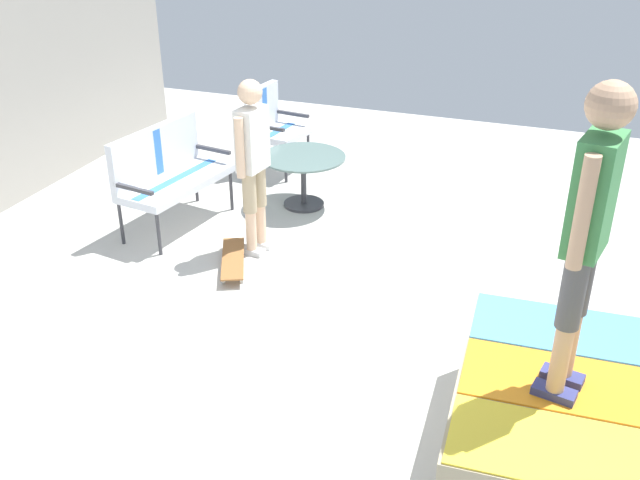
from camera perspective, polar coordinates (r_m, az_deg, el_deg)
The scene contains 8 objects.
ground_plane at distance 5.76m, azimuth -1.27°, elevation -8.34°, with size 12.00×12.00×0.10m, color beige.
skate_ramp at distance 4.72m, azimuth 18.72°, elevation -13.66°, with size 1.81×2.16×0.64m.
patio_bench at distance 7.46m, azimuth -11.96°, elevation 5.55°, with size 1.32×0.74×1.02m.
patio_chair_near_house at distance 8.74m, azimuth -3.84°, elevation 9.29°, with size 0.69×0.63×1.02m.
patio_table at distance 7.80m, azimuth -1.30°, elevation 5.47°, with size 0.90×0.90×0.57m.
person_watching at distance 6.65m, azimuth -5.30°, elevation 6.63°, with size 0.48×0.28×1.66m.
person_skater at distance 3.93m, azimuth 20.32°, elevation 1.29°, with size 0.47×0.29×1.78m.
skateboard_by_bench at distance 6.73m, azimuth -6.85°, elevation -1.50°, with size 0.81×0.52×0.10m.
Camera 1 is at (-4.35, -1.73, 3.30)m, focal length 40.79 mm.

